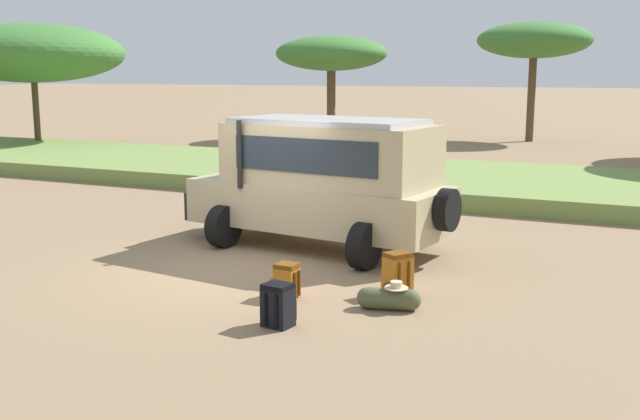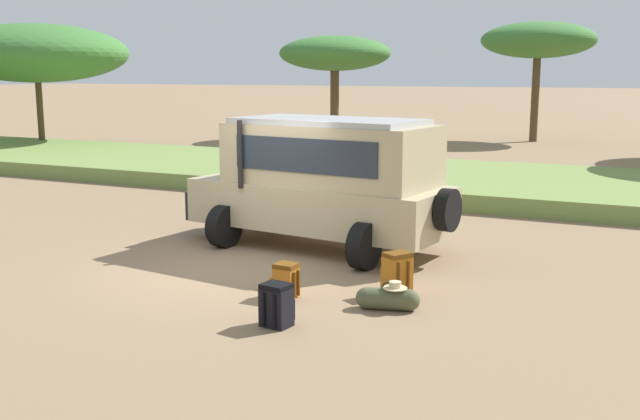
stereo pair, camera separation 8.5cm
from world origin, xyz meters
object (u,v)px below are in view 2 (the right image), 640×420
at_px(duffel_bag_low_black_case, 388,298).
at_px(acacia_tree_left_mid, 335,54).
at_px(safari_vehicle, 324,180).
at_px(backpack_near_rear_wheel, 286,281).
at_px(acacia_tree_far_left, 36,53).
at_px(acacia_tree_centre_back, 538,41).
at_px(backpack_cluster_center, 397,274).
at_px(backpack_beside_front_wheel, 277,305).

height_order(duffel_bag_low_black_case, acacia_tree_left_mid, acacia_tree_left_mid).
relative_size(safari_vehicle, backpack_near_rear_wheel, 10.58).
relative_size(acacia_tree_far_left, acacia_tree_left_mid, 1.41).
relative_size(acacia_tree_left_mid, acacia_tree_centre_back, 0.96).
xyz_separation_m(backpack_cluster_center, backpack_near_rear_wheel, (-1.43, -0.84, -0.06)).
height_order(backpack_near_rear_wheel, duffel_bag_low_black_case, backpack_near_rear_wheel).
xyz_separation_m(backpack_beside_front_wheel, backpack_near_rear_wheel, (-0.50, 1.16, -0.03)).
height_order(safari_vehicle, acacia_tree_left_mid, acacia_tree_left_mid).
xyz_separation_m(safari_vehicle, acacia_tree_far_left, (-18.46, 11.00, 2.75)).
relative_size(acacia_tree_far_left, acacia_tree_centre_back, 1.37).
bearing_deg(backpack_beside_front_wheel, safari_vehicle, 107.46).
distance_m(duffel_bag_low_black_case, acacia_tree_left_mid, 27.07).
bearing_deg(duffel_bag_low_black_case, backpack_cluster_center, 100.90).
bearing_deg(safari_vehicle, acacia_tree_far_left, 149.22).
relative_size(backpack_cluster_center, acacia_tree_left_mid, 0.12).
bearing_deg(backpack_beside_front_wheel, acacia_tree_far_left, 142.36).
bearing_deg(acacia_tree_far_left, backpack_near_rear_wheel, -36.17).
xyz_separation_m(duffel_bag_low_black_case, acacia_tree_far_left, (-20.88, 14.01, 3.89)).
bearing_deg(acacia_tree_left_mid, backpack_beside_front_wheel, -66.99).
bearing_deg(duffel_bag_low_black_case, acacia_tree_centre_back, 95.92).
bearing_deg(acacia_tree_left_mid, backpack_near_rear_wheel, -67.00).
bearing_deg(acacia_tree_left_mid, duffel_bag_low_black_case, -63.83).
bearing_deg(acacia_tree_far_left, backpack_beside_front_wheel, -37.64).
distance_m(safari_vehicle, duffel_bag_low_black_case, 4.02).
bearing_deg(acacia_tree_centre_back, backpack_beside_front_wheel, -86.47).
distance_m(backpack_cluster_center, acacia_tree_centre_back, 27.08).
distance_m(backpack_cluster_center, backpack_near_rear_wheel, 1.66).
height_order(safari_vehicle, duffel_bag_low_black_case, safari_vehicle).
distance_m(backpack_beside_front_wheel, acacia_tree_centre_back, 28.98).
height_order(acacia_tree_left_mid, acacia_tree_centre_back, acacia_tree_centre_back).
bearing_deg(backpack_near_rear_wheel, safari_vehicle, 105.20).
bearing_deg(acacia_tree_far_left, duffel_bag_low_black_case, -33.87).
height_order(backpack_near_rear_wheel, acacia_tree_far_left, acacia_tree_far_left).
bearing_deg(safari_vehicle, backpack_cluster_center, -45.05).
relative_size(safari_vehicle, acacia_tree_far_left, 0.71).
relative_size(backpack_beside_front_wheel, backpack_cluster_center, 0.89).
bearing_deg(backpack_cluster_center, safari_vehicle, 134.95).
height_order(backpack_beside_front_wheel, acacia_tree_left_mid, acacia_tree_left_mid).
height_order(backpack_beside_front_wheel, acacia_tree_centre_back, acacia_tree_centre_back).
distance_m(backpack_cluster_center, acacia_tree_far_left, 24.90).
bearing_deg(acacia_tree_left_mid, safari_vehicle, -65.91).
xyz_separation_m(duffel_bag_low_black_case, acacia_tree_centre_back, (-2.83, 27.31, 4.57)).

